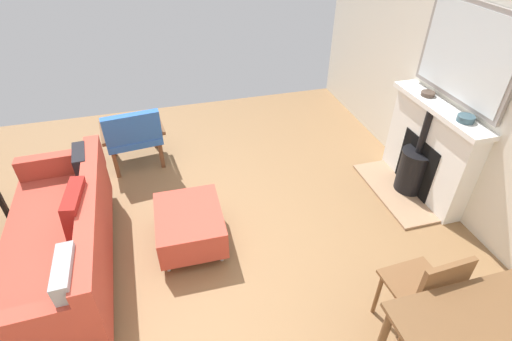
# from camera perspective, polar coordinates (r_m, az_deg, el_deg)

# --- Properties ---
(ground_plane) EXTENTS (5.34, 5.68, 0.01)m
(ground_plane) POSITION_cam_1_polar(r_m,az_deg,el_deg) (3.72, -9.50, -10.25)
(ground_plane) COLOR olive
(wall_left) EXTENTS (0.12, 5.68, 2.86)m
(wall_left) POSITION_cam_1_polar(r_m,az_deg,el_deg) (3.97, 30.68, 13.23)
(wall_left) COLOR beige
(wall_left) RESTS_ON ground
(fireplace) EXTENTS (0.60, 1.23, 1.01)m
(fireplace) POSITION_cam_1_polar(r_m,az_deg,el_deg) (4.33, 23.77, 2.13)
(fireplace) COLOR #9E7A5B
(fireplace) RESTS_ON ground
(mirror_over_mantel) EXTENTS (0.04, 1.13, 0.86)m
(mirror_over_mantel) POSITION_cam_1_polar(r_m,az_deg,el_deg) (3.97, 28.83, 14.99)
(mirror_over_mantel) COLOR gray
(mantel_bowl_near) EXTENTS (0.14, 0.14, 0.04)m
(mantel_bowl_near) POSITION_cam_1_polar(r_m,az_deg,el_deg) (4.23, 24.21, 10.40)
(mantel_bowl_near) COLOR #47382D
(mantel_bowl_near) RESTS_ON fireplace
(mantel_bowl_far) EXTENTS (0.15, 0.15, 0.06)m
(mantel_bowl_far) POSITION_cam_1_polar(r_m,az_deg,el_deg) (3.87, 28.76, 6.84)
(mantel_bowl_far) COLOR #334C56
(mantel_bowl_far) RESTS_ON fireplace
(sofa) EXTENTS (0.86, 1.91, 0.83)m
(sofa) POSITION_cam_1_polar(r_m,az_deg,el_deg) (3.55, -26.66, -9.31)
(sofa) COLOR #B2B2B7
(sofa) RESTS_ON ground
(ottoman) EXTENTS (0.59, 0.72, 0.37)m
(ottoman) POSITION_cam_1_polar(r_m,az_deg,el_deg) (3.54, -9.83, -7.91)
(ottoman) COLOR #B2B2B7
(ottoman) RESTS_ON ground
(armchair_accent) EXTENTS (0.74, 0.65, 0.77)m
(armchair_accent) POSITION_cam_1_polar(r_m,az_deg,el_deg) (4.57, -17.82, 5.30)
(armchair_accent) COLOR brown
(armchair_accent) RESTS_ON ground
(dining_chair_near_fireplace) EXTENTS (0.42, 0.42, 0.87)m
(dining_chair_near_fireplace) POSITION_cam_1_polar(r_m,az_deg,el_deg) (2.90, 24.10, -15.85)
(dining_chair_near_fireplace) COLOR brown
(dining_chair_near_fireplace) RESTS_ON ground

